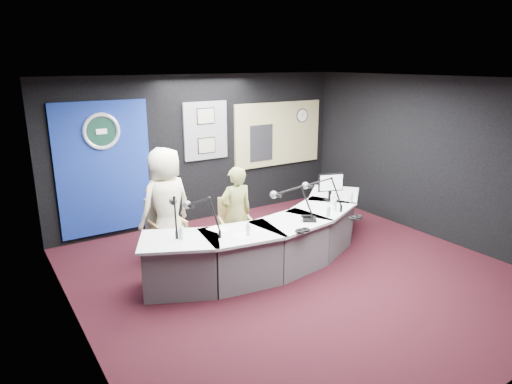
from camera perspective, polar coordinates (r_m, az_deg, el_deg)
ground at (r=6.87m, az=5.09°, el=-10.18°), size 6.00×6.00×0.00m
ceiling at (r=6.17m, az=5.75°, el=13.85°), size 6.00×6.00×0.02m
wall_back at (r=8.87m, az=-6.62°, el=5.37°), size 6.00×0.02×2.80m
wall_left at (r=5.17m, az=-21.90°, el=-3.50°), size 0.02×6.00×2.80m
wall_right at (r=8.52m, az=21.59°, el=3.90°), size 0.02×6.00×2.80m
broadcast_desk at (r=7.09m, az=2.12°, el=-5.93°), size 4.50×1.90×0.75m
backdrop_panel at (r=8.24m, az=-18.43°, el=2.76°), size 1.60×0.05×2.30m
agency_seal at (r=8.08m, az=-18.76°, el=7.19°), size 0.63×0.07×0.63m
seal_center at (r=8.09m, az=-18.77°, el=7.19°), size 0.48×0.01×0.48m
pinboard at (r=8.81m, az=-6.31°, el=7.62°), size 0.90×0.04×1.10m
framed_photo_upper at (r=8.75m, az=-6.28°, el=9.41°), size 0.34×0.02×0.27m
framed_photo_lower at (r=8.83m, az=-6.17°, el=5.80°), size 0.34×0.02×0.27m
booth_window_frame at (r=9.71m, az=2.81°, el=7.28°), size 2.12×0.06×1.32m
booth_glow at (r=9.70m, az=2.84°, el=7.27°), size 2.00×0.02×1.20m
equipment_rack at (r=9.45m, az=0.66°, el=6.14°), size 0.55×0.02×0.75m
wall_clock at (r=9.99m, az=5.78°, el=9.49°), size 0.28×0.01×0.28m
armchair_left at (r=7.25m, az=-11.00°, el=-4.52°), size 0.61×0.61×1.04m
armchair_right at (r=7.20m, az=-2.49°, el=-4.96°), size 0.63×0.63×0.90m
draped_jacket at (r=7.43m, az=-11.82°, el=-3.21°), size 0.50×0.13×0.70m
person_man at (r=7.12m, az=-11.16°, el=-1.65°), size 0.99×0.77×1.80m
person_woman at (r=7.10m, az=-2.52°, el=-2.71°), size 0.57×0.39×1.49m
computer_monitor at (r=7.75m, az=9.28°, el=1.20°), size 0.41×0.16×0.29m
desk_phone at (r=6.81m, az=6.70°, el=-3.39°), size 0.26×0.25×0.05m
headphones_near at (r=7.02m, az=12.35°, el=-3.12°), size 0.21×0.21×0.04m
headphones_far at (r=6.38m, az=5.84°, el=-4.79°), size 0.23×0.23×0.04m
paper_stack at (r=6.45m, az=-4.76°, el=-4.68°), size 0.28×0.34×0.00m
notepad at (r=6.19m, az=-1.78°, el=-5.53°), size 0.23×0.30×0.00m
boom_mic_a at (r=6.39m, az=-10.16°, el=-2.23°), size 0.33×0.70×0.60m
boom_mic_b at (r=6.26m, az=-6.66°, el=-2.49°), size 0.32×0.71×0.60m
boom_mic_c at (r=6.77m, az=4.63°, el=-0.99°), size 0.44×0.65×0.60m
boom_mic_d at (r=7.31m, az=8.41°, el=0.18°), size 0.40×0.67×0.60m
water_bottles at (r=6.73m, az=3.24°, el=-2.96°), size 3.12×0.50×0.18m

